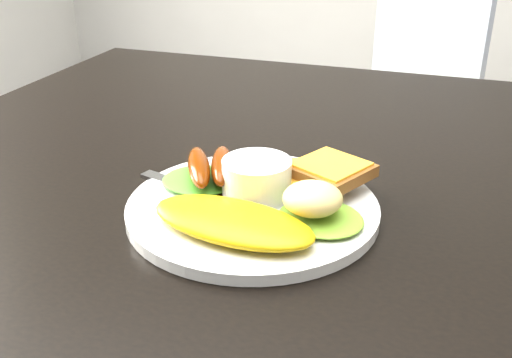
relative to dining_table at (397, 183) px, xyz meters
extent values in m
cube|color=black|center=(0.00, 0.00, 0.00)|extent=(1.20, 0.80, 0.04)
cube|color=tan|center=(-0.05, 1.11, -0.28)|extent=(0.48, 0.48, 0.04)
imported|color=navy|center=(0.13, 0.70, -0.05)|extent=(0.49, 0.33, 1.36)
cylinder|color=white|center=(-0.12, -0.15, 0.03)|extent=(0.24, 0.24, 0.01)
ellipsoid|color=green|center=(-0.18, -0.13, 0.04)|extent=(0.09, 0.09, 0.01)
ellipsoid|color=#68A229|center=(-0.05, -0.17, 0.04)|extent=(0.10, 0.10, 0.01)
ellipsoid|color=#DAD108|center=(-0.12, -0.21, 0.04)|extent=(0.16, 0.09, 0.02)
ellipsoid|color=#683004|center=(-0.18, -0.14, 0.05)|extent=(0.06, 0.09, 0.02)
ellipsoid|color=#6A2202|center=(-0.16, -0.13, 0.05)|extent=(0.05, 0.09, 0.02)
cylinder|color=white|center=(-0.12, -0.14, 0.05)|extent=(0.07, 0.07, 0.04)
cube|color=olive|center=(-0.08, -0.10, 0.04)|extent=(0.09, 0.09, 0.01)
cube|color=#96641E|center=(-0.06, -0.10, 0.05)|extent=(0.09, 0.09, 0.01)
ellipsoid|color=#F7ECB1|center=(-0.06, -0.17, 0.06)|extent=(0.07, 0.06, 0.03)
cube|color=#ADAFB7|center=(-0.16, -0.16, 0.03)|extent=(0.17, 0.06, 0.00)
camera|label=1|loc=(0.04, -0.63, 0.30)|focal=42.00mm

